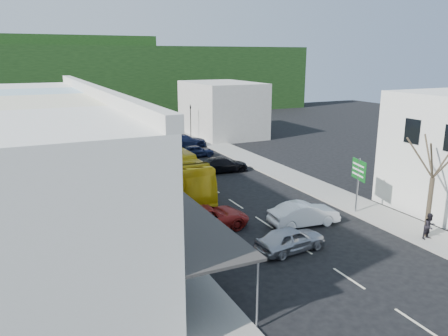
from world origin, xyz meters
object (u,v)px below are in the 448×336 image
car_silver (290,239)px  car_red (208,218)px  car_white (304,215)px  pedestrian_right (430,225)px  bus (169,172)px  direction_sign (357,187)px  street_tree (433,178)px  pedestrian_left (152,216)px  traffic_signal (191,123)px

car_silver → car_red: same height
car_white → pedestrian_right: bearing=-131.2°
bus → direction_sign: bearing=-47.0°
direction_sign → street_tree: street_tree is taller
car_white → car_red: (-5.69, 2.01, 0.00)m
bus → pedestrian_left: bus is taller
bus → car_red: bearing=-92.8°
pedestrian_right → street_tree: (0.22, 0.37, 2.66)m
car_white → traffic_signal: bearing=-3.0°
bus → car_silver: bus is taller
bus → car_red: 8.51m
street_tree → traffic_signal: (-1.46, 34.22, -1.41)m
bus → car_silver: size_ratio=2.64×
car_white → direction_sign: size_ratio=1.15×
traffic_signal → pedestrian_right: bearing=73.5°
bus → street_tree: 18.64m
bus → car_white: size_ratio=2.64×
car_silver → pedestrian_right: (7.88, -2.31, 0.30)m
bus → traffic_signal: (9.12, 19.02, 0.70)m
car_white → pedestrian_right: size_ratio=2.59×
street_tree → bus: bearing=124.8°
bus → car_red: bus is taller
car_silver → traffic_signal: traffic_signal is taller
pedestrian_right → bus: bearing=124.7°
car_white → direction_sign: direction_sign is taller
car_silver → car_red: size_ratio=0.96×
street_tree → traffic_signal: bearing=92.4°
pedestrian_left → pedestrian_right: size_ratio=1.00×
pedestrian_left → pedestrian_right: (13.95, -8.09, 0.00)m
bus → street_tree: size_ratio=1.59×
direction_sign → bus: bearing=146.9°
car_silver → pedestrian_right: bearing=-111.7°
car_silver → car_white: (2.86, 2.79, 0.00)m
car_red → traffic_signal: traffic_signal is taller
car_silver → pedestrian_right: pedestrian_right is taller
direction_sign → pedestrian_right: bearing=-69.7°
direction_sign → traffic_signal: traffic_signal is taller
direction_sign → street_tree: (0.86, -4.93, 1.74)m
bus → pedestrian_right: 18.71m
car_silver → pedestrian_left: 8.39m
bus → street_tree: street_tree is taller
pedestrian_right → direction_sign: direction_sign is taller
street_tree → car_white: bearing=138.0°
car_silver → traffic_signal: size_ratio=0.98×
direction_sign → street_tree: size_ratio=0.52×
traffic_signal → street_tree: bearing=73.9°
pedestrian_left → car_silver: bearing=-117.7°
car_red → pedestrian_left: bearing=73.8°
bus → street_tree: (10.58, -15.20, 2.11)m
pedestrian_left → car_white: bearing=-92.6°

